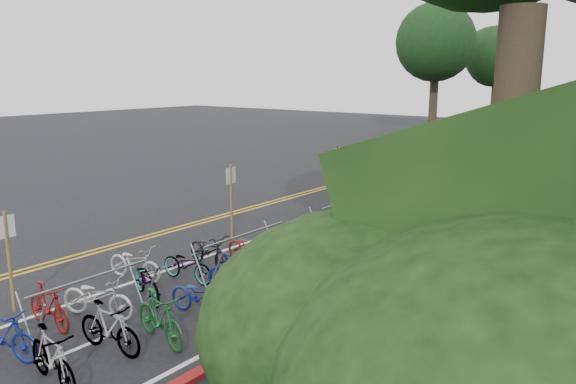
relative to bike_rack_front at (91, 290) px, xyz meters
name	(u,v)px	position (x,y,z in m)	size (l,w,h in m)	color
ground	(80,283)	(-2.47, 1.21, -0.80)	(120.00, 120.00, 0.00)	black
road_markings	(324,212)	(-1.84, 11.31, -0.79)	(7.47, 80.00, 0.01)	gold
red_curb	(470,221)	(3.23, 13.21, -0.75)	(0.25, 28.00, 0.10)	maroon
bike_rack_front	(91,290)	(0.00, 0.00, 0.00)	(1.11, 2.81, 1.09)	#90949C
bike_racks_rest	(414,186)	(0.53, 14.21, 0.06)	(1.14, 23.00, 1.17)	#90949C
signpost_near	(9,255)	(-2.09, -0.65, 0.53)	(0.08, 0.40, 2.31)	brown
signposts_rest	(374,163)	(-1.87, 15.21, 0.63)	(0.08, 18.40, 2.50)	brown
bike_front	(135,262)	(-1.59, 2.28, -0.35)	(1.73, 0.60, 0.91)	beige
bike_valet	(177,284)	(0.49, 1.88, -0.32)	(3.33, 8.78, 1.06)	navy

